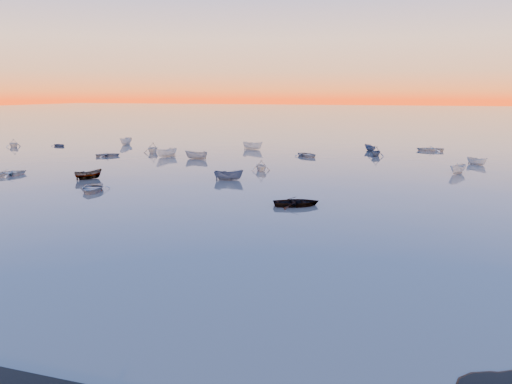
% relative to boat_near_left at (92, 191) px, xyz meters
% --- Properties ---
extents(ground, '(600.00, 600.00, 0.00)m').
position_rel_boat_near_left_xyz_m(ground, '(19.50, 72.05, 0.00)').
color(ground, '#625A51').
rests_on(ground, ground).
extents(mud_lobes, '(140.00, 6.00, 0.07)m').
position_rel_boat_near_left_xyz_m(mud_lobes, '(19.50, -28.95, 0.01)').
color(mud_lobes, black).
rests_on(mud_lobes, ground).
extents(moored_fleet, '(124.00, 58.00, 1.20)m').
position_rel_boat_near_left_xyz_m(moored_fleet, '(19.50, 25.05, 0.00)').
color(moored_fleet, silver).
rests_on(moored_fleet, ground).
extents(boat_near_left, '(4.75, 3.32, 1.10)m').
position_rel_boat_near_left_xyz_m(boat_near_left, '(0.00, 0.00, 0.00)').
color(boat_near_left, gray).
rests_on(boat_near_left, ground).
extents(boat_near_center, '(2.34, 3.86, 1.24)m').
position_rel_boat_near_left_xyz_m(boat_near_center, '(11.47, 11.02, 0.00)').
color(boat_near_center, '#334462').
rests_on(boat_near_center, ground).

